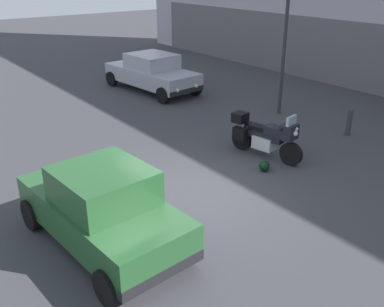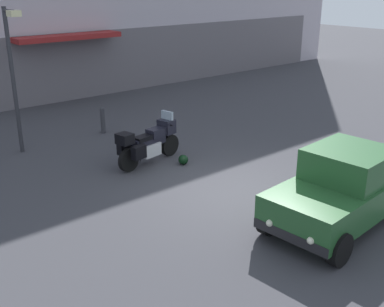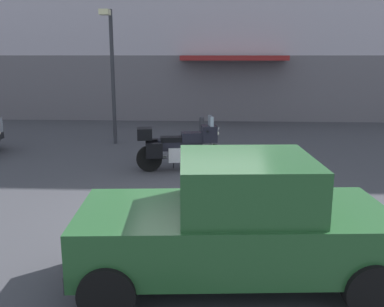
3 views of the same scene
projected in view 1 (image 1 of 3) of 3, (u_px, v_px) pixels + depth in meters
ground_plane at (187, 196)px, 10.08m from camera, size 80.00×80.00×0.00m
motorcycle at (265, 136)px, 11.95m from camera, size 2.25×0.94×1.36m
helmet at (264, 166)px, 11.26m from camera, size 0.28×0.28×0.28m
car_hatchback_near at (102, 208)px, 8.00m from camera, size 3.96×2.03×1.64m
car_sedan_far at (152, 72)px, 18.29m from camera, size 4.68×2.26×1.56m
streetlamp_curbside at (282, 41)px, 14.61m from camera, size 0.28×0.94×4.20m
bollard_curbside at (349, 121)px, 13.52m from camera, size 0.16×0.16×0.91m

